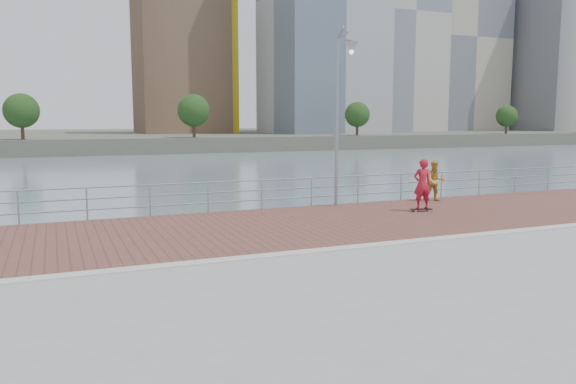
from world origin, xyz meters
name	(u,v)px	position (x,y,z in m)	size (l,w,h in m)	color
water	(318,328)	(0.00, 0.00, -2.00)	(400.00, 400.00, 0.00)	slate
seawall	(443,370)	(0.00, -5.00, -1.00)	(40.00, 24.00, 2.00)	gray
brick_lane	(268,227)	(0.00, 3.60, 0.01)	(40.00, 6.80, 0.02)	brown
curb	(318,251)	(0.00, 0.00, 0.03)	(40.00, 0.40, 0.06)	#B7B5AD
far_shore	(82,138)	(0.00, 122.50, -0.75)	(320.00, 95.00, 2.50)	#4C5142
guardrail	(235,192)	(0.00, 7.00, 0.69)	(39.06, 0.06, 1.13)	#8C9EA8
street_lamp	(343,86)	(3.89, 6.03, 4.55)	(0.47, 1.36, 6.40)	gray
skateboard	(421,209)	(6.20, 4.21, 0.09)	(0.83, 0.35, 0.09)	black
skateboarder	(422,184)	(6.20, 4.21, 1.02)	(0.67, 0.44, 1.83)	#B0172B
bystander	(435,181)	(8.25, 6.14, 0.85)	(0.81, 0.63, 1.66)	gold
skyline	(225,23)	(28.37, 104.17, 23.39)	(233.00, 41.00, 57.26)	#ADA38E
shoreline_trees	(187,112)	(13.93, 77.00, 4.55)	(169.93, 5.18, 6.90)	#473323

